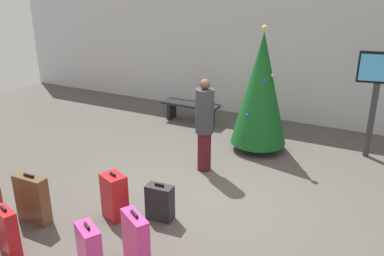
# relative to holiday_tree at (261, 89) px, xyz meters

# --- Properties ---
(ground_plane) EXTENTS (16.00, 16.00, 0.00)m
(ground_plane) POSITION_rel_holiday_tree_xyz_m (-0.29, -2.23, -1.30)
(ground_plane) COLOR #514C47
(back_wall) EXTENTS (16.00, 0.20, 3.16)m
(back_wall) POSITION_rel_holiday_tree_xyz_m (-0.29, 2.12, 0.28)
(back_wall) COLOR silver
(back_wall) RESTS_ON ground_plane
(holiday_tree) EXTENTS (1.13, 1.13, 2.55)m
(holiday_tree) POSITION_rel_holiday_tree_xyz_m (0.00, 0.00, 0.00)
(holiday_tree) COLOR #4C3319
(holiday_tree) RESTS_ON ground_plane
(flight_info_kiosk) EXTENTS (0.78, 0.22, 2.11)m
(flight_info_kiosk) POSITION_rel_holiday_tree_xyz_m (2.06, 0.67, 0.15)
(flight_info_kiosk) COLOR #333338
(flight_info_kiosk) RESTS_ON ground_plane
(waiting_bench) EXTENTS (1.44, 0.44, 0.48)m
(waiting_bench) POSITION_rel_holiday_tree_xyz_m (-2.02, 0.87, -0.94)
(waiting_bench) COLOR black
(waiting_bench) RESTS_ON ground_plane
(traveller_0) EXTENTS (0.40, 0.40, 1.75)m
(traveller_0) POSITION_rel_holiday_tree_xyz_m (-0.59, -1.37, -0.38)
(traveller_0) COLOR #4C1419
(traveller_0) RESTS_ON ground_plane
(suitcase_1) EXTENTS (0.42, 0.24, 0.59)m
(suitcase_1) POSITION_rel_holiday_tree_xyz_m (-0.48, -3.15, -1.02)
(suitcase_1) COLOR #232326
(suitcase_1) RESTS_ON ground_plane
(suitcase_2) EXTENTS (0.42, 0.28, 0.71)m
(suitcase_2) POSITION_rel_holiday_tree_xyz_m (-1.81, -4.75, -0.96)
(suitcase_2) COLOR #B2191E
(suitcase_2) RESTS_ON ground_plane
(suitcase_3) EXTENTS (0.52, 0.20, 0.78)m
(suitcase_3) POSITION_rel_holiday_tree_xyz_m (-2.11, -4.05, -0.93)
(suitcase_3) COLOR brown
(suitcase_3) RESTS_ON ground_plane
(suitcase_4) EXTENTS (0.43, 0.36, 0.79)m
(suitcase_4) POSITION_rel_holiday_tree_xyz_m (-0.53, -4.65, -0.93)
(suitcase_4) COLOR #E5388C
(suitcase_4) RESTS_ON ground_plane
(suitcase_5) EXTENTS (0.51, 0.40, 0.73)m
(suitcase_5) POSITION_rel_holiday_tree_xyz_m (-0.24, -4.14, -0.95)
(suitcase_5) COLOR #E5388C
(suitcase_5) RESTS_ON ground_plane
(suitcase_6) EXTENTS (0.44, 0.39, 0.75)m
(suitcase_6) POSITION_rel_holiday_tree_xyz_m (-1.10, -3.42, -0.95)
(suitcase_6) COLOR #B2191E
(suitcase_6) RESTS_ON ground_plane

